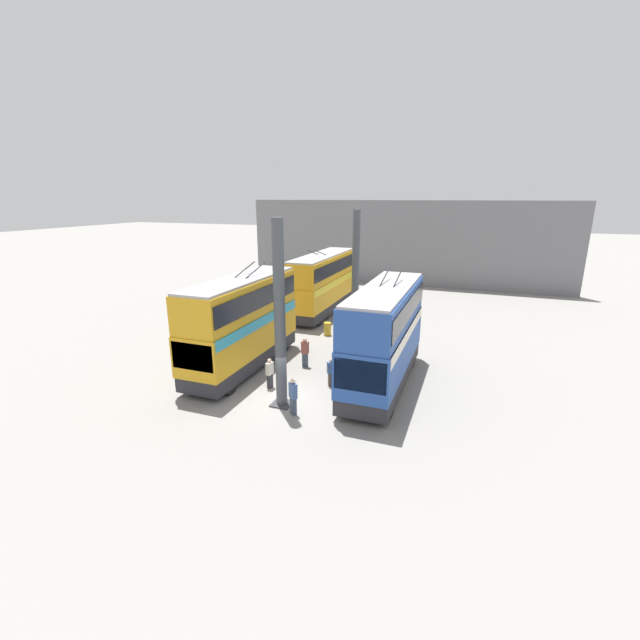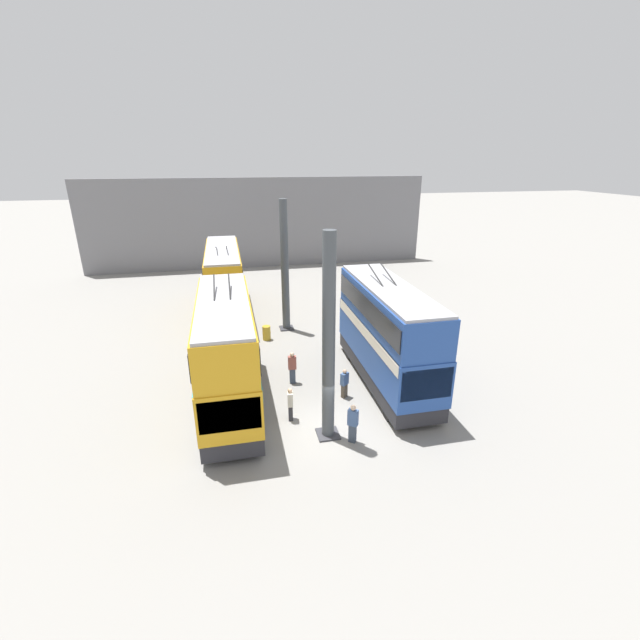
{
  "view_description": "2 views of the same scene",
  "coord_description": "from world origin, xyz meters",
  "px_view_note": "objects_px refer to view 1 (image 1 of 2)",
  "views": [
    {
      "loc": [
        -17.38,
        -8.26,
        9.66
      ],
      "look_at": [
        7.59,
        1.06,
        1.96
      ],
      "focal_mm": 24.0,
      "sensor_mm": 36.0,
      "label": 1
    },
    {
      "loc": [
        -15.59,
        3.67,
        11.29
      ],
      "look_at": [
        6.15,
        -1.11,
        2.76
      ],
      "focal_mm": 24.0,
      "sensor_mm": 36.0,
      "label": 2
    }
  ],
  "objects_px": {
    "person_by_left_row": "(331,371)",
    "person_by_right_row": "(270,373)",
    "person_aisle_foreground": "(293,395)",
    "oil_drum": "(327,329)",
    "bus_left_near": "(384,331)",
    "bus_right_far": "(323,280)",
    "person_aisle_midway": "(305,351)",
    "bus_right_mid": "(242,318)"
  },
  "relations": [
    {
      "from": "bus_right_far",
      "to": "person_by_right_row",
      "type": "height_order",
      "value": "bus_right_far"
    },
    {
      "from": "bus_right_mid",
      "to": "person_aisle_foreground",
      "type": "bearing_deg",
      "value": -129.46
    },
    {
      "from": "bus_left_near",
      "to": "bus_right_far",
      "type": "height_order",
      "value": "bus_left_near"
    },
    {
      "from": "bus_left_near",
      "to": "person_aisle_foreground",
      "type": "bearing_deg",
      "value": 145.62
    },
    {
      "from": "bus_left_near",
      "to": "person_by_right_row",
      "type": "height_order",
      "value": "bus_left_near"
    },
    {
      "from": "person_by_left_row",
      "to": "person_aisle_midway",
      "type": "height_order",
      "value": "person_aisle_midway"
    },
    {
      "from": "person_by_right_row",
      "to": "bus_left_near",
      "type": "bearing_deg",
      "value": 31.09
    },
    {
      "from": "bus_left_near",
      "to": "person_aisle_foreground",
      "type": "relative_size",
      "value": 5.31
    },
    {
      "from": "bus_left_near",
      "to": "person_by_right_row",
      "type": "relative_size",
      "value": 5.79
    },
    {
      "from": "bus_right_mid",
      "to": "bus_left_near",
      "type": "bearing_deg",
      "value": -86.26
    },
    {
      "from": "person_by_left_row",
      "to": "person_aisle_midway",
      "type": "xyz_separation_m",
      "value": [
        1.96,
        2.31,
        0.15
      ]
    },
    {
      "from": "bus_right_mid",
      "to": "person_by_left_row",
      "type": "relative_size",
      "value": 6.08
    },
    {
      "from": "person_by_left_row",
      "to": "bus_right_mid",
      "type": "bearing_deg",
      "value": 45.32
    },
    {
      "from": "person_by_right_row",
      "to": "oil_drum",
      "type": "distance_m",
      "value": 9.43
    },
    {
      "from": "oil_drum",
      "to": "person_by_right_row",
      "type": "bearing_deg",
      "value": -179.09
    },
    {
      "from": "bus_right_mid",
      "to": "oil_drum",
      "type": "height_order",
      "value": "bus_right_mid"
    },
    {
      "from": "bus_left_near",
      "to": "person_aisle_midway",
      "type": "distance_m",
      "value": 5.33
    },
    {
      "from": "bus_right_mid",
      "to": "person_aisle_midway",
      "type": "height_order",
      "value": "bus_right_mid"
    },
    {
      "from": "person_aisle_foreground",
      "to": "oil_drum",
      "type": "distance_m",
      "value": 11.85
    },
    {
      "from": "bus_right_mid",
      "to": "bus_right_far",
      "type": "relative_size",
      "value": 0.88
    },
    {
      "from": "bus_right_mid",
      "to": "person_aisle_midway",
      "type": "bearing_deg",
      "value": -66.02
    },
    {
      "from": "bus_right_far",
      "to": "person_by_left_row",
      "type": "relative_size",
      "value": 6.89
    },
    {
      "from": "bus_left_near",
      "to": "oil_drum",
      "type": "height_order",
      "value": "bus_left_near"
    },
    {
      "from": "bus_left_near",
      "to": "person_aisle_foreground",
      "type": "xyz_separation_m",
      "value": [
        -4.59,
        3.14,
        -2.08
      ]
    },
    {
      "from": "person_aisle_midway",
      "to": "oil_drum",
      "type": "xyz_separation_m",
      "value": [
        6.08,
        0.76,
        -0.48
      ]
    },
    {
      "from": "bus_right_far",
      "to": "bus_left_near",
      "type": "bearing_deg",
      "value": -147.7
    },
    {
      "from": "bus_right_far",
      "to": "person_by_left_row",
      "type": "xyz_separation_m",
      "value": [
        -13.82,
        -5.56,
        -2.06
      ]
    },
    {
      "from": "bus_right_far",
      "to": "person_aisle_midway",
      "type": "distance_m",
      "value": 12.44
    },
    {
      "from": "person_aisle_midway",
      "to": "person_by_right_row",
      "type": "bearing_deg",
      "value": -7.84
    },
    {
      "from": "bus_right_mid",
      "to": "bus_right_far",
      "type": "xyz_separation_m",
      "value": [
        13.3,
        -0.0,
        -0.16
      ]
    },
    {
      "from": "person_by_left_row",
      "to": "person_aisle_foreground",
      "type": "xyz_separation_m",
      "value": [
        -3.55,
        0.62,
        0.14
      ]
    },
    {
      "from": "bus_right_mid",
      "to": "person_by_left_row",
      "type": "distance_m",
      "value": 6.01
    },
    {
      "from": "person_by_left_row",
      "to": "person_aisle_midway",
      "type": "relative_size",
      "value": 0.86
    },
    {
      "from": "person_by_right_row",
      "to": "person_aisle_foreground",
      "type": "bearing_deg",
      "value": -36.27
    },
    {
      "from": "bus_right_mid",
      "to": "person_aisle_foreground",
      "type": "height_order",
      "value": "bus_right_mid"
    },
    {
      "from": "bus_left_near",
      "to": "person_aisle_midway",
      "type": "xyz_separation_m",
      "value": [
        0.92,
        4.82,
        -2.07
      ]
    },
    {
      "from": "person_by_right_row",
      "to": "oil_drum",
      "type": "height_order",
      "value": "person_by_right_row"
    },
    {
      "from": "bus_left_near",
      "to": "oil_drum",
      "type": "relative_size",
      "value": 9.97
    },
    {
      "from": "bus_left_near",
      "to": "person_aisle_foreground",
      "type": "height_order",
      "value": "bus_left_near"
    },
    {
      "from": "person_by_left_row",
      "to": "person_by_right_row",
      "type": "distance_m",
      "value": 3.23
    },
    {
      "from": "bus_right_far",
      "to": "person_by_left_row",
      "type": "distance_m",
      "value": 15.04
    },
    {
      "from": "bus_left_near",
      "to": "bus_right_far",
      "type": "distance_m",
      "value": 15.12
    }
  ]
}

